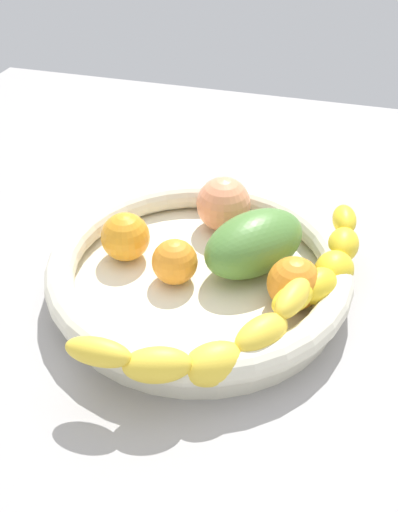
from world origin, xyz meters
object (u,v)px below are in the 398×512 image
(fruit_bowl, at_px, (199,273))
(banana_draped_right, at_px, (329,264))
(orange_front, at_px, (294,283))
(peach_blush, at_px, (221,204))
(orange_mid_right, at_px, (175,262))
(orange_mid_left, at_px, (125,237))
(banana_draped_left, at_px, (209,347))
(mango_green, at_px, (254,243))

(fruit_bowl, xyz_separation_m, banana_draped_right, (0.14, 0.03, 0.02))
(orange_front, bearing_deg, peach_blush, 131.87)
(banana_draped_right, distance_m, orange_mid_right, 0.17)
(peach_blush, bearing_deg, orange_mid_left, -134.01)
(orange_front, xyz_separation_m, orange_mid_left, (-0.20, 0.03, -0.00))
(banana_draped_left, relative_size, orange_front, 3.57)
(orange_mid_right, height_order, peach_blush, peach_blush)
(fruit_bowl, distance_m, mango_green, 0.07)
(fruit_bowl, height_order, banana_draped_left, banana_draped_left)
(fruit_bowl, xyz_separation_m, orange_front, (0.11, -0.02, 0.02))
(orange_front, distance_m, orange_mid_left, 0.20)
(orange_front, bearing_deg, mango_green, 136.56)
(banana_draped_right, distance_m, orange_front, 0.05)
(orange_mid_right, xyz_separation_m, peach_blush, (0.02, 0.12, 0.01))
(banana_draped_right, relative_size, orange_mid_right, 4.23)
(banana_draped_left, height_order, peach_blush, peach_blush)
(orange_front, relative_size, orange_mid_right, 1.12)
(banana_draped_left, height_order, orange_mid_right, banana_draped_left)
(mango_green, bearing_deg, fruit_bowl, -147.44)
(mango_green, bearing_deg, peach_blush, 128.17)
(orange_mid_left, bearing_deg, orange_mid_right, -20.39)
(orange_mid_right, bearing_deg, banana_draped_left, -58.59)
(fruit_bowl, height_order, orange_mid_right, orange_mid_right)
(peach_blush, xyz_separation_m, mango_green, (0.06, -0.07, 0.00))
(orange_mid_left, height_order, mango_green, mango_green)
(orange_mid_right, bearing_deg, mango_green, 30.31)
(orange_mid_left, height_order, peach_blush, peach_blush)
(fruit_bowl, distance_m, banana_draped_left, 0.14)
(mango_green, bearing_deg, banana_draped_right, -3.90)
(banana_draped_right, height_order, mango_green, mango_green)
(fruit_bowl, distance_m, orange_mid_left, 0.09)
(mango_green, bearing_deg, orange_front, -43.44)
(banana_draped_right, relative_size, orange_mid_left, 3.79)
(banana_draped_left, relative_size, banana_draped_right, 0.95)
(banana_draped_left, xyz_separation_m, banana_draped_right, (0.09, 0.16, -0.00))
(orange_mid_right, height_order, mango_green, mango_green)
(peach_blush, distance_m, mango_green, 0.09)
(fruit_bowl, xyz_separation_m, peach_blush, (-0.00, 0.11, 0.03))
(fruit_bowl, bearing_deg, mango_green, 32.56)
(peach_blush, relative_size, mango_green, 0.52)
(orange_mid_left, distance_m, peach_blush, 0.13)
(banana_draped_right, height_order, orange_mid_right, orange_mid_right)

